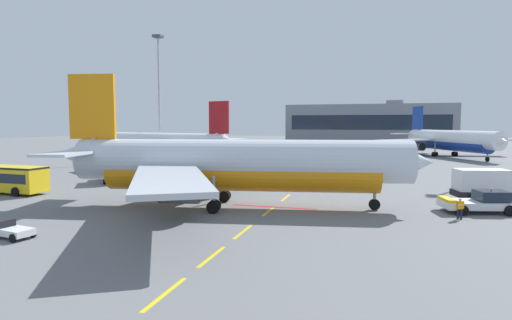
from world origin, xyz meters
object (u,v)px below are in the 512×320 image
Objects in this scene: pushback_tug at (481,202)px; fuel_service_truck at (114,169)px; airliner_far_center at (166,144)px; airliner_foreground at (235,164)px; airliner_mid_left at (449,140)px; ground_crew_worker at (460,207)px; apron_light_mast_near at (159,83)px; catering_truck at (488,184)px.

fuel_service_truck is at bearing 169.49° from pushback_tug.
airliner_far_center is at bearing 145.42° from pushback_tug.
airliner_foreground reaches higher than airliner_mid_left.
ground_crew_worker is (18.86, 0.34, -2.98)m from airliner_foreground.
apron_light_mast_near is (-10.17, 30.44, 14.16)m from fuel_service_truck.
airliner_foreground is 25.23m from catering_truck.
pushback_tug is at bearing -10.51° from fuel_service_truck.
pushback_tug is at bearing 57.02° from ground_crew_worker.
airliner_mid_left is at bearing 49.50° from fuel_service_truck.
catering_truck is 43.83m from fuel_service_truck.
airliner_mid_left is 4.46× the size of catering_truck.
airliner_far_center is at bearing -149.67° from airliner_mid_left.
fuel_service_truck is (-43.80, 1.53, 0.00)m from catering_truck.
airliner_foreground is at bearing -169.88° from pushback_tug.
pushback_tug is 0.91× the size of fuel_service_truck.
apron_light_mast_near reaches higher than catering_truck.
pushback_tug is 6.58m from catering_truck.
ground_crew_worker is at bearing 1.02° from airliner_foreground.
airliner_mid_left reaches higher than airliner_far_center.
airliner_foreground is at bearing -53.62° from apron_light_mast_near.
airliner_far_center is 1.27× the size of apron_light_mast_near.
airliner_far_center is 25.90m from fuel_service_truck.
airliner_far_center reaches higher than fuel_service_truck.
airliner_mid_left is 58.93m from catering_truck.
catering_truck reaches higher than pushback_tug.
airliner_foreground reaches higher than airliner_far_center.
apron_light_mast_near is (-53.97, 31.97, 14.16)m from catering_truck.
airliner_far_center reaches higher than catering_truck.
airliner_mid_left is 19.26× the size of ground_crew_worker.
airliner_far_center is at bearing -51.14° from apron_light_mast_near.
fuel_service_truck is (-20.75, 11.53, -2.30)m from airliner_foreground.
catering_truck is 4.32× the size of ground_crew_worker.
fuel_service_truck is 41.17m from ground_crew_worker.
airliner_mid_left is 75.19m from fuel_service_truck.
pushback_tug is 0.25× the size of apron_light_mast_near.
fuel_service_truck is (5.89, -25.13, -2.09)m from airliner_far_center.
catering_truck is (23.05, 10.00, -2.30)m from airliner_foreground.
pushback_tug is at bearing -96.13° from airliner_mid_left.
apron_light_mast_near reaches higher than airliner_mid_left.
pushback_tug is 3.80× the size of ground_crew_worker.
catering_truck is at bearing 72.55° from pushback_tug.
apron_light_mast_near reaches higher than pushback_tug.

